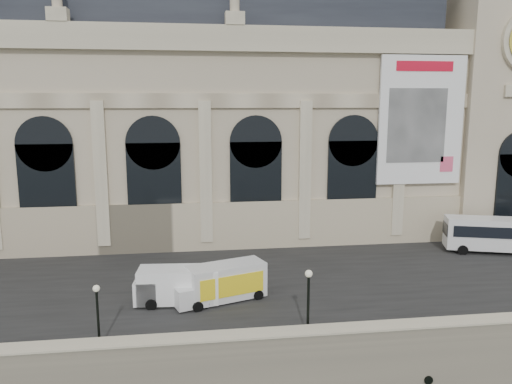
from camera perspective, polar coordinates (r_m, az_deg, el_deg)
quay at (r=64.59m, az=-6.92°, el=-5.90°), size 160.00×70.00×6.00m
street at (r=43.67m, az=-6.54°, el=-9.68°), size 160.00×24.00×0.06m
parapet at (r=31.12m, az=-5.96°, el=-17.02°), size 160.00×1.40×1.21m
museum at (r=58.19m, az=-13.17°, el=8.85°), size 69.00×18.70×29.10m
clock_pavilion at (r=65.07m, az=24.96°, el=11.55°), size 13.00×14.72×36.70m
bus_right at (r=55.40m, az=26.91°, el=-4.33°), size 12.19×5.98×3.54m
van_c at (r=38.20m, az=-9.40°, el=-10.52°), size 6.32×2.94×2.74m
box_truck at (r=38.25m, az=-3.96°, el=-10.34°), size 7.36×4.38×2.83m
lamp_left at (r=32.44m, az=-17.61°, el=-13.51°), size 0.42×0.42×4.10m
lamp_right at (r=32.28m, az=5.98°, el=-12.73°), size 0.47×0.47×4.58m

